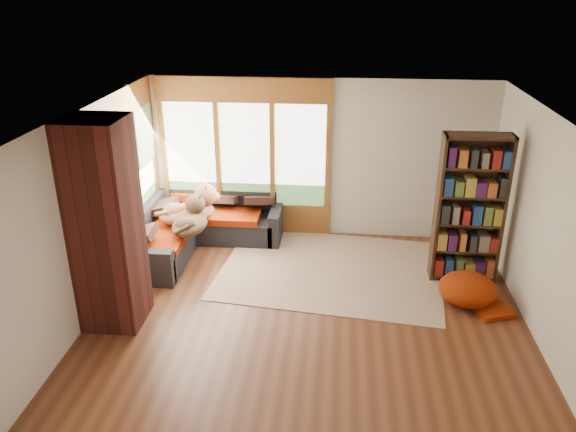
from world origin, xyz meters
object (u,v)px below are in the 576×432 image
(bookshelf, at_px, (470,210))
(sectional_sofa, at_px, (192,231))
(dog_tan, at_px, (191,203))
(dog_brindle, at_px, (191,214))
(area_rug, at_px, (331,269))
(pouf, at_px, (468,288))
(brick_chimney, at_px, (106,226))

(bookshelf, bearing_deg, sectional_sofa, 172.23)
(dog_tan, xyz_separation_m, dog_brindle, (0.08, -0.35, -0.04))
(dog_tan, bearing_deg, area_rug, -45.58)
(sectional_sofa, bearing_deg, pouf, -16.56)
(pouf, distance_m, dog_brindle, 4.07)
(dog_tan, distance_m, dog_brindle, 0.36)
(brick_chimney, height_order, bookshelf, brick_chimney)
(dog_brindle, bearing_deg, area_rug, -88.18)
(bookshelf, height_order, pouf, bookshelf)
(bookshelf, distance_m, dog_tan, 4.12)
(bookshelf, relative_size, dog_tan, 2.04)
(sectional_sofa, height_order, dog_brindle, dog_brindle)
(area_rug, height_order, dog_brindle, dog_brindle)
(area_rug, xyz_separation_m, dog_brindle, (-2.12, 0.14, 0.75))
(brick_chimney, distance_m, sectional_sofa, 2.32)
(brick_chimney, distance_m, dog_tan, 2.16)
(area_rug, bearing_deg, sectional_sofa, 167.52)
(area_rug, xyz_separation_m, dog_tan, (-2.20, 0.49, 0.79))
(sectional_sofa, distance_m, area_rug, 2.30)
(area_rug, xyz_separation_m, pouf, (1.82, -0.74, 0.21))
(sectional_sofa, distance_m, dog_brindle, 0.58)
(sectional_sofa, relative_size, dog_brindle, 2.61)
(sectional_sofa, xyz_separation_m, pouf, (4.04, -1.23, -0.09))
(bookshelf, xyz_separation_m, pouf, (-0.05, -0.67, -0.85))
(pouf, height_order, dog_brindle, dog_brindle)
(area_rug, bearing_deg, bookshelf, -2.03)
(brick_chimney, relative_size, area_rug, 0.81)
(dog_brindle, bearing_deg, sectional_sofa, 22.17)
(bookshelf, relative_size, pouf, 2.83)
(bookshelf, bearing_deg, dog_brindle, 177.05)
(brick_chimney, relative_size, pouf, 3.45)
(area_rug, distance_m, bookshelf, 2.15)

